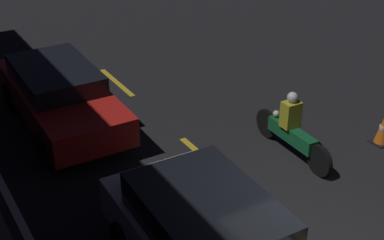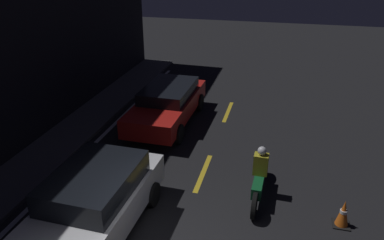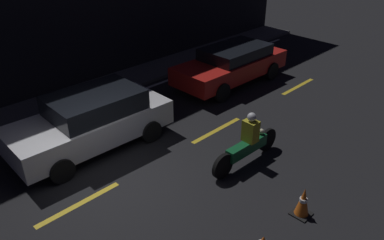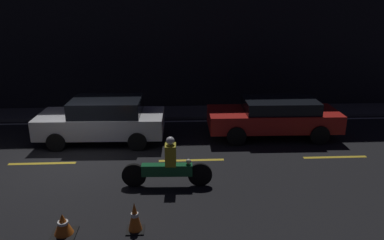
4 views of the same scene
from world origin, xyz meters
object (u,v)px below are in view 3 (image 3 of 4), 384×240
object	(u,v)px
sedan_white	(92,120)
traffic_cone_mid	(303,202)
taxi_red	(232,64)
motorcycle	(247,144)

from	to	relation	value
sedan_white	traffic_cone_mid	bearing A→B (deg)	107.80
taxi_red	sedan_white	bearing A→B (deg)	2.68
traffic_cone_mid	sedan_white	bearing A→B (deg)	106.15
sedan_white	traffic_cone_mid	xyz separation A→B (m)	(1.56, -5.39, -0.46)
sedan_white	motorcycle	world-z (taller)	sedan_white
taxi_red	motorcycle	bearing A→B (deg)	44.62
motorcycle	traffic_cone_mid	world-z (taller)	motorcycle
sedan_white	taxi_red	xyz separation A→B (m)	(6.00, 0.18, -0.04)
motorcycle	traffic_cone_mid	size ratio (longest dim) A/B	3.51
sedan_white	traffic_cone_mid	distance (m)	5.63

